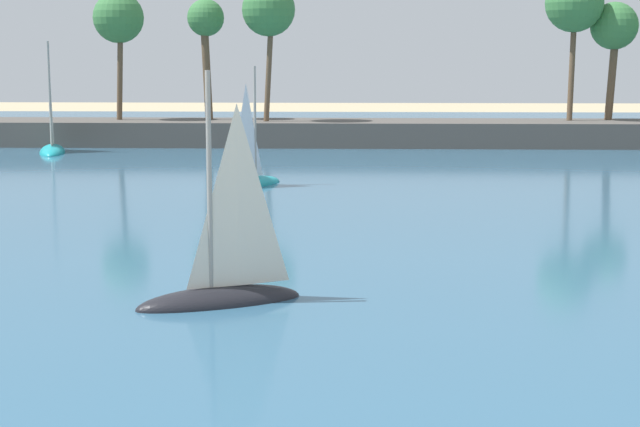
{
  "coord_description": "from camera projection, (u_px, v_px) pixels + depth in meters",
  "views": [
    {
      "loc": [
        -0.0,
        -3.9,
        6.73
      ],
      "look_at": [
        -0.53,
        10.88,
        4.38
      ],
      "focal_mm": 57.62,
      "sensor_mm": 36.0,
      "label": 1
    }
  ],
  "objects": [
    {
      "name": "sailboat_mid_bay",
      "position": [
        52.0,
        142.0,
        67.7
      ],
      "size": [
        2.86,
        5.62,
        7.81
      ],
      "color": "teal",
      "rests_on": "sea"
    },
    {
      "name": "palm_headland",
      "position": [
        404.0,
        100.0,
        72.73
      ],
      "size": [
        103.5,
        6.13,
        13.02
      ],
      "color": "#514C47",
      "rests_on": "ground"
    },
    {
      "name": "sea",
      "position": [
        357.0,
        161.0,
        63.15
      ],
      "size": [
        220.0,
        100.5,
        0.06
      ],
      "primitive_type": "cube",
      "color": "#33607F",
      "rests_on": "ground"
    },
    {
      "name": "sailboat_far_left",
      "position": [
        252.0,
        174.0,
        51.05
      ],
      "size": [
        3.27,
        4.48,
        6.36
      ],
      "color": "teal",
      "rests_on": "sea"
    },
    {
      "name": "sailboat_toward_headland",
      "position": [
        223.0,
        281.0,
        27.33
      ],
      "size": [
        4.72,
        3.21,
        6.63
      ],
      "color": "black",
      "rests_on": "sea"
    }
  ]
}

